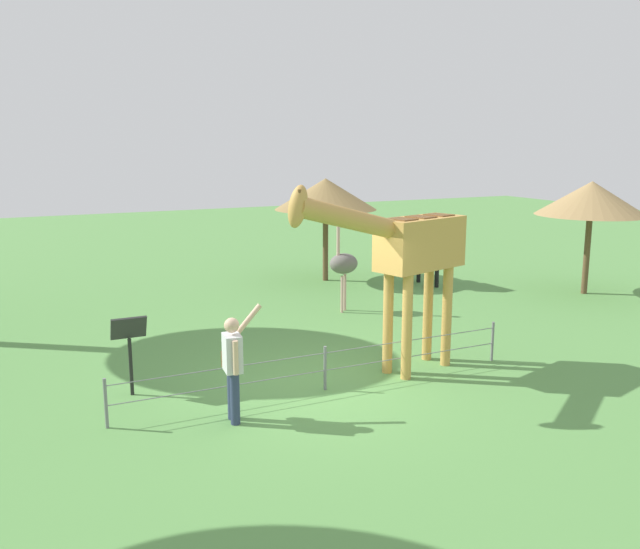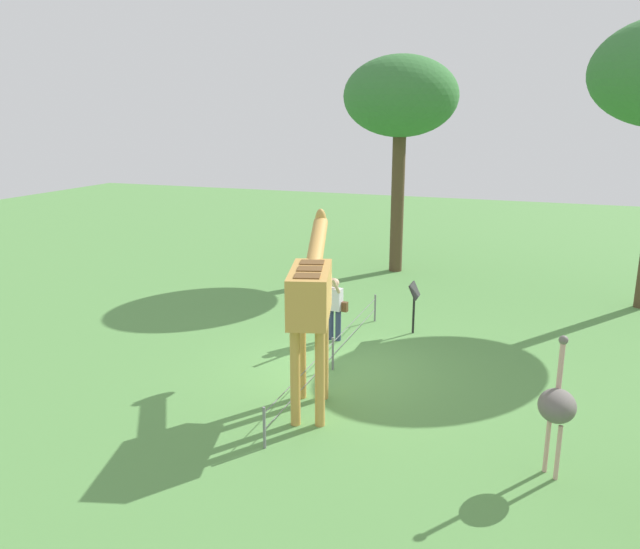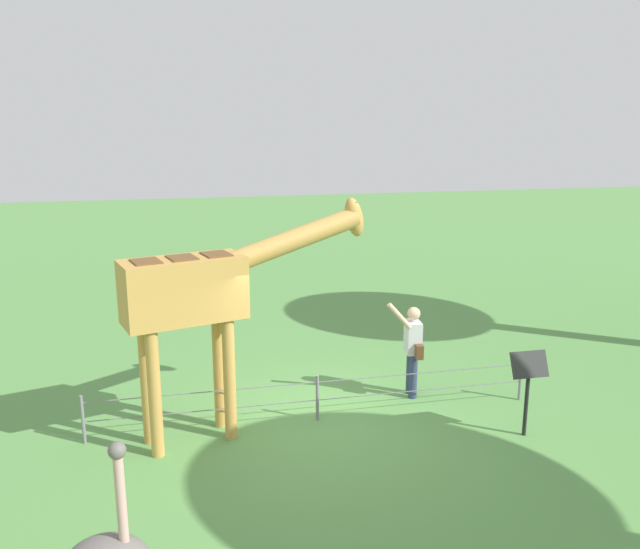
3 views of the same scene
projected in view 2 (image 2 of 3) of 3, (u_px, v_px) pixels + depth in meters
The scene contains 7 objects.
ground_plane at pixel (339, 371), 13.46m from camera, with size 60.00×60.00×0.00m, color #568E47.
giraffe at pixel (312, 294), 11.41m from camera, with size 3.84×1.53×3.47m.
visitor at pixel (335, 305), 15.07m from camera, with size 0.65×0.59×1.72m.
ostrich at pixel (557, 406), 9.26m from camera, with size 0.70×0.56×2.25m.
tree_northeast at pixel (401, 99), 20.64m from camera, with size 3.86×3.86×7.39m.
info_sign at pixel (414, 298), 15.55m from camera, with size 0.56×0.21×1.32m.
wire_fence at pixel (333, 352), 13.41m from camera, with size 7.05×0.05×0.75m.
Camera 2 is at (-11.88, -3.93, 5.42)m, focal length 34.53 mm.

